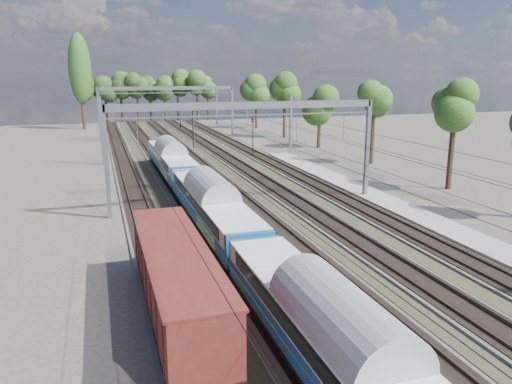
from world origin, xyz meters
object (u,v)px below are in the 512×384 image
object	(u,v)px
freight_boxcar	(176,279)
signal_near	(193,121)
emu_train	(213,201)
worker	(181,125)
signal_far	(253,132)

from	to	relation	value
freight_boxcar	signal_near	xyz separation A→B (m)	(10.96, 54.19, 1.93)
emu_train	freight_boxcar	size ratio (longest dim) A/B	4.42
freight_boxcar	signal_near	bearing A→B (deg)	78.57
freight_boxcar	worker	size ratio (longest dim) A/B	8.42
emu_train	signal_near	bearing A→B (deg)	81.24
emu_train	freight_boxcar	bearing A→B (deg)	-110.11
signal_near	signal_far	world-z (taller)	signal_near
emu_train	signal_far	bearing A→B (deg)	67.89
worker	signal_near	xyz separation A→B (m)	(-2.43, -27.25, 3.28)
freight_boxcar	worker	distance (m)	82.54
signal_near	signal_far	size ratio (longest dim) A/B	1.19
worker	signal_far	distance (m)	37.75
emu_train	worker	xyz separation A→B (m)	(8.89, 69.14, -1.66)
freight_boxcar	signal_near	size ratio (longest dim) A/B	2.13
emu_train	signal_far	world-z (taller)	signal_far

